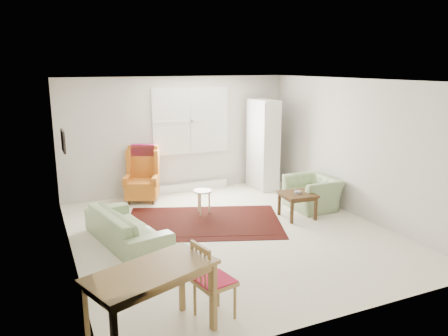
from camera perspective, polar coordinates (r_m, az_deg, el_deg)
name	(u,v)px	position (r m, az deg, el deg)	size (l,w,h in m)	color
room	(227,157)	(7.18, 0.43, 1.47)	(5.04, 5.54, 2.51)	silver
rug	(203,222)	(7.81, -2.70, -7.04)	(2.72, 1.75, 0.03)	black
sofa	(126,220)	(7.02, -12.64, -6.66)	(1.84, 0.72, 0.74)	#809A67
armchair	(313,190)	(8.66, 11.49, -2.80)	(0.94, 0.82, 0.74)	#809A67
wingback_chair	(142,174)	(9.02, -10.70, -0.80)	(0.65, 0.69, 1.14)	#C96F1F
coffee_table	(297,205)	(8.10, 9.54, -4.83)	(0.57, 0.57, 0.47)	#412914
stool	(203,202)	(8.19, -2.79, -4.45)	(0.35, 0.35, 0.47)	white
cabinet	(263,145)	(9.79, 5.15, 3.06)	(0.42, 0.80, 1.99)	white
desk	(153,307)	(4.58, -9.29, -17.43)	(1.27, 0.63, 0.80)	olive
desk_chair	(215,280)	(4.90, -1.24, -14.39)	(0.39, 0.39, 0.90)	olive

